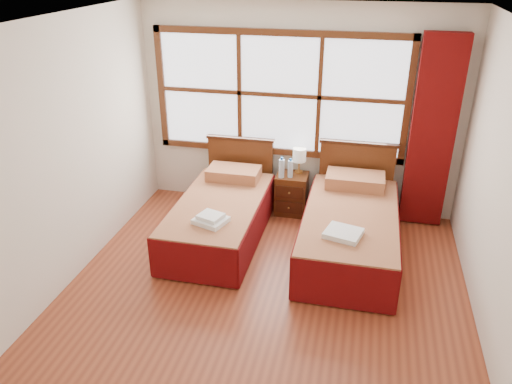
# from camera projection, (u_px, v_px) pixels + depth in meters

# --- Properties ---
(floor) EXTENTS (4.50, 4.50, 0.00)m
(floor) POSITION_uv_depth(u_px,v_px,m) (259.00, 307.00, 4.81)
(floor) COLOR brown
(floor) RESTS_ON ground
(ceiling) EXTENTS (4.50, 4.50, 0.00)m
(ceiling) POSITION_uv_depth(u_px,v_px,m) (260.00, 26.00, 3.68)
(ceiling) COLOR white
(ceiling) RESTS_ON wall_back
(wall_back) EXTENTS (4.00, 0.00, 4.00)m
(wall_back) POSITION_uv_depth(u_px,v_px,m) (299.00, 111.00, 6.22)
(wall_back) COLOR silver
(wall_back) RESTS_ON floor
(wall_left) EXTENTS (0.00, 4.50, 4.50)m
(wall_left) POSITION_uv_depth(u_px,v_px,m) (51.00, 165.00, 4.65)
(wall_left) COLOR silver
(wall_left) RESTS_ON floor
(window) EXTENTS (3.16, 0.06, 1.56)m
(window) POSITION_uv_depth(u_px,v_px,m) (279.00, 95.00, 6.15)
(window) COLOR white
(window) RESTS_ON wall_back
(curtain) EXTENTS (0.50, 0.16, 2.30)m
(curtain) POSITION_uv_depth(u_px,v_px,m) (432.00, 134.00, 5.83)
(curtain) COLOR #660A0A
(curtain) RESTS_ON wall_back
(bed_left) EXTENTS (0.96, 1.98, 0.93)m
(bed_left) POSITION_uv_depth(u_px,v_px,m) (221.00, 215.00, 5.89)
(bed_left) COLOR #36180B
(bed_left) RESTS_ON floor
(bed_right) EXTENTS (1.02, 2.04, 0.99)m
(bed_right) POSITION_uv_depth(u_px,v_px,m) (350.00, 228.00, 5.58)
(bed_right) COLOR #36180B
(bed_right) RESTS_ON floor
(nightstand) EXTENTS (0.40, 0.40, 0.53)m
(nightstand) POSITION_uv_depth(u_px,v_px,m) (292.00, 194.00, 6.45)
(nightstand) COLOR #512711
(nightstand) RESTS_ON floor
(towels_left) EXTENTS (0.40, 0.37, 0.10)m
(towels_left) POSITION_uv_depth(u_px,v_px,m) (211.00, 219.00, 5.28)
(towels_left) COLOR white
(towels_left) RESTS_ON bed_left
(towels_right) EXTENTS (0.41, 0.38, 0.05)m
(towels_right) POSITION_uv_depth(u_px,v_px,m) (343.00, 233.00, 4.98)
(towels_right) COLOR white
(towels_right) RESTS_ON bed_right
(lamp) EXTENTS (0.17, 0.17, 0.33)m
(lamp) POSITION_uv_depth(u_px,v_px,m) (299.00, 156.00, 6.31)
(lamp) COLOR gold
(lamp) RESTS_ON nightstand
(bottle_near) EXTENTS (0.07, 0.07, 0.27)m
(bottle_near) POSITION_uv_depth(u_px,v_px,m) (282.00, 168.00, 6.22)
(bottle_near) COLOR silver
(bottle_near) RESTS_ON nightstand
(bottle_far) EXTENTS (0.07, 0.07, 0.25)m
(bottle_far) POSITION_uv_depth(u_px,v_px,m) (290.00, 169.00, 6.23)
(bottle_far) COLOR silver
(bottle_far) RESTS_ON nightstand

